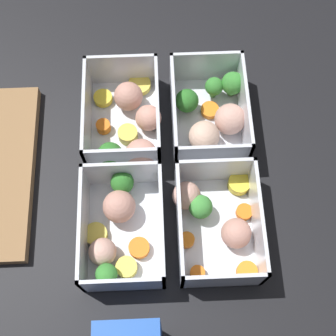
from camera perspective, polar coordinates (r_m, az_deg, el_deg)
ground_plane at (r=0.71m, az=0.00°, el=-0.77°), size 4.00×4.00×0.00m
container_near_left at (r=0.67m, az=5.84°, el=-6.36°), size 0.17×0.13×0.07m
container_near_right at (r=0.73m, az=5.39°, el=6.66°), size 0.16×0.12×0.07m
container_far_left at (r=0.66m, az=-5.98°, el=-7.15°), size 0.16×0.12×0.07m
container_far_right at (r=0.72m, az=-4.87°, el=5.49°), size 0.19×0.12×0.07m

